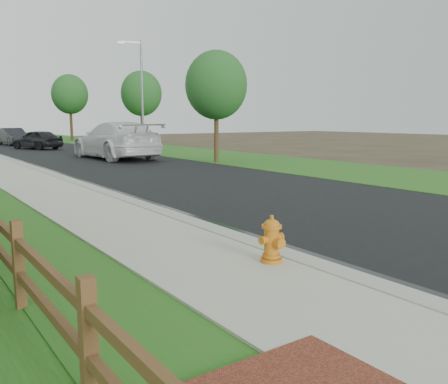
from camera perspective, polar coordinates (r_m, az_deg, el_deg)
ground at (r=6.00m, az=21.61°, el=-13.99°), size 120.00×120.00×0.00m
road at (r=39.16m, az=-21.27°, el=4.93°), size 8.00×90.00×0.02m
verge_far at (r=41.34m, az=-11.92°, el=5.53°), size 6.00×90.00×0.04m
fire_hydrant at (r=7.26m, az=5.76°, el=-5.84°), size 0.47×0.38×0.73m
white_suv at (r=27.54m, az=-12.89°, el=6.08°), size 3.11×7.18×2.06m
dark_car_mid at (r=37.80m, az=-21.58°, el=5.89°), size 3.26×4.49×1.42m
dark_car_far at (r=44.30m, az=-24.04°, el=6.11°), size 1.99×4.55×1.45m
streetlight at (r=36.48m, az=-10.07°, el=12.19°), size 1.83×0.47×7.92m
tree_near_right at (r=24.51m, az=-0.94°, el=12.71°), size 3.15×3.15×5.67m
tree_mid_right at (r=41.52m, az=-9.92°, el=11.58°), size 3.45×3.45×6.26m
tree_far_right at (r=51.42m, az=-18.06°, el=11.10°), size 3.63×3.63×6.69m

